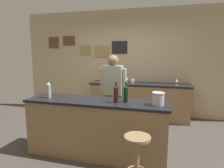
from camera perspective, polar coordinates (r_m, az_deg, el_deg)
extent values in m
plane|color=#423D38|center=(3.77, -2.25, -17.01)|extent=(10.00, 10.00, 0.00)
cube|color=tan|center=(5.36, 4.36, 6.27)|extent=(6.00, 0.06, 2.80)
cube|color=brown|center=(6.15, -16.64, 11.44)|extent=(0.31, 0.02, 0.32)
cube|color=brown|center=(5.90, -12.45, 12.21)|extent=(0.36, 0.02, 0.27)
cube|color=#997F4C|center=(5.68, -7.83, 9.77)|extent=(0.31, 0.02, 0.26)
cube|color=#997F4C|center=(5.50, -2.97, 9.41)|extent=(0.41, 0.02, 0.31)
cube|color=black|center=(5.36, 2.19, 10.62)|extent=(0.42, 0.02, 0.33)
cube|color=olive|center=(3.25, -4.51, -12.98)|extent=(2.22, 0.57, 0.88)
cube|color=black|center=(3.11, -4.62, -5.09)|extent=(2.26, 0.60, 0.04)
cube|color=olive|center=(5.07, 7.84, -5.06)|extent=(2.45, 0.53, 0.86)
cube|color=black|center=(4.98, 7.95, -0.03)|extent=(2.50, 0.56, 0.04)
cylinder|color=#384766|center=(3.88, 1.75, -9.39)|extent=(0.13, 0.13, 0.86)
cylinder|color=#384766|center=(3.93, -1.12, -9.15)|extent=(0.13, 0.13, 0.86)
cube|color=#9EA38E|center=(3.74, 0.31, 1.10)|extent=(0.36, 0.20, 0.56)
sphere|color=brown|center=(3.71, 0.32, 6.84)|extent=(0.21, 0.21, 0.21)
cylinder|color=#9EA38E|center=(3.70, 3.60, 0.51)|extent=(0.08, 0.08, 0.52)
cylinder|color=#9EA38E|center=(3.81, -2.88, 0.78)|extent=(0.08, 0.08, 0.52)
cylinder|color=olive|center=(2.58, 7.24, -22.12)|extent=(0.06, 0.06, 0.65)
cylinder|color=olive|center=(2.43, 7.40, -15.23)|extent=(0.32, 0.32, 0.03)
cylinder|color=#999E99|center=(3.42, -17.94, -2.15)|extent=(0.07, 0.07, 0.20)
sphere|color=#999E99|center=(3.40, -18.04, -0.29)|extent=(0.07, 0.07, 0.07)
cylinder|color=#999E99|center=(3.39, -18.06, 0.25)|extent=(0.03, 0.03, 0.09)
cylinder|color=black|center=(3.39, -18.11, 1.14)|extent=(0.03, 0.03, 0.02)
cylinder|color=black|center=(2.94, 1.19, -3.47)|extent=(0.07, 0.07, 0.20)
sphere|color=black|center=(2.92, 1.20, -1.31)|extent=(0.07, 0.07, 0.07)
cylinder|color=black|center=(2.91, 1.20, -0.68)|extent=(0.03, 0.03, 0.09)
cylinder|color=black|center=(2.91, 1.20, 0.35)|extent=(0.03, 0.03, 0.02)
cylinder|color=black|center=(2.96, 4.05, -3.39)|extent=(0.07, 0.07, 0.20)
sphere|color=black|center=(2.94, 4.07, -1.25)|extent=(0.07, 0.07, 0.07)
cylinder|color=black|center=(2.94, 4.08, -0.63)|extent=(0.03, 0.03, 0.09)
cylinder|color=black|center=(2.93, 4.09, 0.39)|extent=(0.03, 0.03, 0.02)
cylinder|color=#B7BABF|center=(2.86, 13.31, -4.27)|extent=(0.17, 0.17, 0.18)
torus|color=#B7BABF|center=(2.84, 13.37, -2.50)|extent=(0.19, 0.19, 0.02)
cylinder|color=silver|center=(5.14, -2.00, 0.59)|extent=(0.06, 0.06, 0.00)
cylinder|color=silver|center=(5.13, -2.00, 1.03)|extent=(0.01, 0.01, 0.07)
cone|color=silver|center=(5.12, -2.01, 1.86)|extent=(0.07, 0.07, 0.08)
cylinder|color=silver|center=(5.00, 4.24, 0.33)|extent=(0.06, 0.06, 0.00)
cylinder|color=silver|center=(4.99, 4.25, 0.79)|extent=(0.01, 0.01, 0.07)
cone|color=silver|center=(4.98, 4.26, 1.64)|extent=(0.07, 0.07, 0.08)
cylinder|color=silver|center=(4.92, 18.25, -0.24)|extent=(0.06, 0.06, 0.00)
cylinder|color=silver|center=(4.92, 18.28, 0.22)|extent=(0.01, 0.01, 0.07)
cone|color=silver|center=(4.91, 18.32, 1.09)|extent=(0.07, 0.07, 0.08)
cylinder|color=silver|center=(5.07, 5.93, 0.94)|extent=(0.08, 0.08, 0.09)
torus|color=silver|center=(5.06, 6.57, 0.97)|extent=(0.06, 0.01, 0.06)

